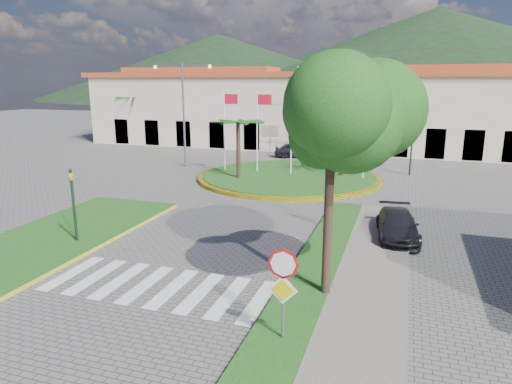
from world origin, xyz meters
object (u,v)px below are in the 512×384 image
(deciduous_tree, at_px, (332,134))
(car_dark_a, at_px, (296,150))
(car_dark_b, at_px, (400,146))
(white_van, at_px, (259,141))
(car_side_right, at_px, (397,225))
(stop_sign, at_px, (283,281))
(roundabout_island, at_px, (289,176))

(deciduous_tree, height_order, car_dark_a, deciduous_tree)
(car_dark_b, bearing_deg, car_dark_a, 120.69)
(white_van, distance_m, car_side_right, 29.08)
(stop_sign, bearing_deg, car_dark_b, 86.37)
(car_dark_b, distance_m, car_side_right, 25.50)
(white_van, bearing_deg, stop_sign, -142.44)
(car_side_right, bearing_deg, car_dark_a, 108.63)
(roundabout_island, relative_size, stop_sign, 4.79)
(car_dark_a, height_order, car_side_right, car_dark_a)
(roundabout_island, height_order, stop_sign, roundabout_island)
(car_side_right, bearing_deg, white_van, 113.40)
(roundabout_island, distance_m, deciduous_tree, 18.55)
(deciduous_tree, height_order, car_side_right, deciduous_tree)
(stop_sign, xyz_separation_m, car_side_right, (2.60, 9.50, -1.20))
(stop_sign, xyz_separation_m, white_van, (-11.81, 34.75, -1.18))
(car_dark_a, bearing_deg, deciduous_tree, 177.33)
(stop_sign, relative_size, car_dark_b, 0.67)
(deciduous_tree, height_order, white_van, deciduous_tree)
(white_van, distance_m, car_dark_a, 7.67)
(white_van, bearing_deg, car_dark_b, -70.20)
(white_van, bearing_deg, roundabout_island, -136.04)
(stop_sign, height_order, car_dark_a, stop_sign)
(car_dark_a, bearing_deg, roundabout_island, 172.29)
(stop_sign, bearing_deg, deciduous_tree, 78.82)
(car_dark_a, height_order, car_dark_b, car_dark_a)
(roundabout_island, distance_m, car_side_right, 12.94)
(roundabout_island, xyz_separation_m, car_dark_a, (-1.65, 9.13, 0.49))
(stop_sign, xyz_separation_m, car_dark_a, (-6.55, 29.17, -1.13))
(roundabout_island, relative_size, car_side_right, 3.11)
(white_van, height_order, car_side_right, white_van)
(car_dark_b, bearing_deg, car_side_right, 177.93)
(car_dark_b, height_order, car_side_right, car_dark_b)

